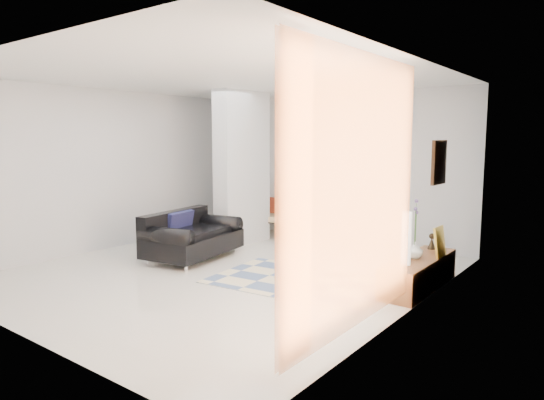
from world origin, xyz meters
The scene contains 17 objects.
floor centered at (0.00, 0.00, 0.00)m, with size 6.00×6.00×0.00m, color silver.
ceiling centered at (0.00, 0.00, 2.80)m, with size 6.00×6.00×0.00m, color white.
wall_back centered at (0.00, 3.00, 1.40)m, with size 6.00×6.00×0.00m, color silver.
wall_front centered at (0.00, -3.00, 1.40)m, with size 6.00×6.00×0.00m, color silver.
wall_left centered at (-2.75, 0.00, 1.40)m, with size 6.00×6.00×0.00m, color silver.
wall_right centered at (2.75, 0.00, 1.40)m, with size 6.00×6.00×0.00m, color silver.
partition_column centered at (-1.10, 1.60, 1.40)m, with size 0.35×1.20×2.80m, color silver.
hallway_door centered at (-2.10, 2.96, 1.02)m, with size 0.85×0.06×2.04m, color beige.
curtain centered at (2.67, -1.15, 1.45)m, with size 2.55×2.55×0.00m, color #F38940.
wall_art centered at (2.72, 0.90, 1.65)m, with size 0.04×0.45×0.55m, color #321C0D.
media_console centered at (2.52, 0.90, 0.21)m, with size 0.45×1.63×0.80m.
loveseat centered at (-1.06, 0.23, 0.35)m, with size 1.19×1.75×0.76m.
daybed centered at (-1.43, 2.48, 0.42)m, with size 1.67×0.82×0.77m.
area_rug centered at (1.12, 0.20, 0.01)m, with size 2.35×1.57×0.01m, color beige.
cylinder_lamp centered at (2.50, 0.47, 0.73)m, with size 0.12×0.12×0.66m, color white.
bronze_figurine centered at (2.47, 1.50, 0.51)m, with size 0.11×0.11×0.22m, color black, non-canonical shape.
vase centered at (2.47, 0.85, 0.51)m, with size 0.21×0.21×0.22m, color white.
Camera 1 is at (4.70, -5.17, 1.94)m, focal length 32.00 mm.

